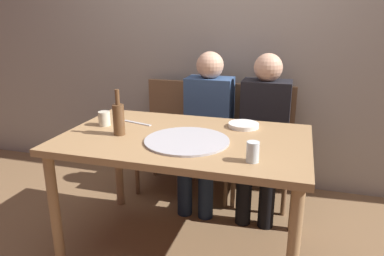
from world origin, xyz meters
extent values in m
plane|color=brown|center=(0.00, 0.00, 0.00)|extent=(8.00, 8.00, 0.00)
cube|color=gray|center=(0.00, 1.13, 1.30)|extent=(6.00, 0.10, 2.60)
cube|color=#99754C|center=(0.00, 0.00, 0.73)|extent=(1.44, 0.89, 0.04)
cylinder|color=#99754C|center=(-0.66, -0.38, 0.36)|extent=(0.06, 0.06, 0.71)
cylinder|color=#99754C|center=(0.66, -0.38, 0.36)|extent=(0.06, 0.06, 0.71)
cylinder|color=#99754C|center=(-0.66, 0.38, 0.36)|extent=(0.06, 0.06, 0.71)
cylinder|color=#99754C|center=(0.66, 0.38, 0.36)|extent=(0.06, 0.06, 0.71)
cylinder|color=#ADADB2|center=(0.04, -0.09, 0.76)|extent=(0.48, 0.48, 0.01)
cylinder|color=brown|center=(-0.38, -0.08, 0.85)|extent=(0.07, 0.07, 0.18)
cylinder|color=brown|center=(-0.38, -0.08, 0.98)|extent=(0.03, 0.03, 0.09)
cylinder|color=beige|center=(-0.56, 0.06, 0.80)|extent=(0.08, 0.08, 0.09)
cylinder|color=silver|center=(0.43, -0.27, 0.81)|extent=(0.06, 0.06, 0.10)
cylinder|color=white|center=(0.31, 0.27, 0.77)|extent=(0.19, 0.19, 0.03)
cube|color=#B7B7BC|center=(-0.38, 0.16, 0.76)|extent=(0.22, 0.08, 0.01)
cube|color=brown|center=(-0.41, 0.76, 0.45)|extent=(0.44, 0.44, 0.05)
cube|color=brown|center=(-0.41, 0.96, 0.68)|extent=(0.44, 0.04, 0.45)
cylinder|color=brown|center=(-0.22, 0.57, 0.21)|extent=(0.04, 0.04, 0.42)
cylinder|color=brown|center=(-0.60, 0.57, 0.21)|extent=(0.04, 0.04, 0.42)
cylinder|color=brown|center=(-0.22, 0.95, 0.21)|extent=(0.04, 0.04, 0.42)
cylinder|color=brown|center=(-0.60, 0.95, 0.21)|extent=(0.04, 0.04, 0.42)
cube|color=brown|center=(-0.04, 0.76, 0.45)|extent=(0.44, 0.44, 0.05)
cube|color=brown|center=(-0.04, 0.96, 0.68)|extent=(0.44, 0.04, 0.45)
cylinder|color=brown|center=(0.15, 0.57, 0.21)|extent=(0.04, 0.04, 0.42)
cylinder|color=brown|center=(-0.23, 0.57, 0.21)|extent=(0.04, 0.04, 0.42)
cylinder|color=brown|center=(0.15, 0.95, 0.21)|extent=(0.04, 0.04, 0.42)
cylinder|color=brown|center=(-0.23, 0.95, 0.21)|extent=(0.04, 0.04, 0.42)
cube|color=brown|center=(0.39, 0.76, 0.45)|extent=(0.44, 0.44, 0.05)
cube|color=brown|center=(0.39, 0.96, 0.68)|extent=(0.44, 0.04, 0.45)
cylinder|color=brown|center=(0.58, 0.57, 0.21)|extent=(0.04, 0.04, 0.42)
cylinder|color=brown|center=(0.20, 0.57, 0.21)|extent=(0.04, 0.04, 0.42)
cylinder|color=brown|center=(0.58, 0.95, 0.21)|extent=(0.04, 0.04, 0.42)
cylinder|color=brown|center=(0.20, 0.95, 0.21)|extent=(0.04, 0.04, 0.42)
cube|color=navy|center=(-0.04, 0.78, 0.71)|extent=(0.36, 0.22, 0.52)
sphere|color=tan|center=(-0.04, 0.78, 1.06)|extent=(0.21, 0.21, 0.21)
cylinder|color=black|center=(0.04, 0.58, 0.45)|extent=(0.12, 0.40, 0.12)
cylinder|color=black|center=(-0.12, 0.58, 0.45)|extent=(0.12, 0.40, 0.12)
cylinder|color=black|center=(0.04, 0.38, 0.23)|extent=(0.11, 0.11, 0.45)
cylinder|color=black|center=(-0.12, 0.38, 0.23)|extent=(0.11, 0.11, 0.45)
cube|color=black|center=(0.39, 0.78, 0.71)|extent=(0.36, 0.22, 0.52)
sphere|color=tan|center=(0.39, 0.78, 1.06)|extent=(0.21, 0.21, 0.21)
cylinder|color=black|center=(0.47, 0.58, 0.45)|extent=(0.12, 0.40, 0.12)
cylinder|color=black|center=(0.31, 0.58, 0.45)|extent=(0.12, 0.40, 0.12)
cylinder|color=black|center=(0.47, 0.38, 0.23)|extent=(0.11, 0.11, 0.45)
cylinder|color=black|center=(0.31, 0.38, 0.23)|extent=(0.11, 0.11, 0.45)
camera|label=1|loc=(0.62, -1.91, 1.44)|focal=33.77mm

